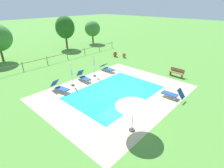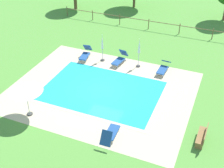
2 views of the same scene
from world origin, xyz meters
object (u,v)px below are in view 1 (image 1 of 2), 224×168
(patio_umbrella_open_foreground, at_px, (133,103))
(patio_umbrella_closed_row_west, at_px, (71,72))
(sun_lounger_north_far, at_px, (107,68))
(sun_lounger_north_mid, at_px, (84,77))
(tree_centre, at_px, (65,27))
(sun_lounger_north_end, at_px, (173,94))
(terracotta_urn_near_fence, at_px, (115,54))
(tree_east_mid, at_px, (92,29))
(sun_lounger_north_near_steps, at_px, (60,87))
(wooden_bench_lawn_side, at_px, (177,72))
(terracotta_urn_by_tree, at_px, (124,55))
(patio_umbrella_closed_row_mid_west, at_px, (94,62))

(patio_umbrella_open_foreground, relative_size, patio_umbrella_closed_row_west, 0.95)
(sun_lounger_north_far, xyz_separation_m, patio_umbrella_closed_row_west, (-5.01, -0.21, 1.06))
(sun_lounger_north_mid, relative_size, tree_centre, 0.36)
(patio_umbrella_closed_row_west, relative_size, tree_centre, 0.44)
(sun_lounger_north_end, distance_m, patio_umbrella_closed_row_west, 9.14)
(sun_lounger_north_far, relative_size, sun_lounger_north_end, 1.12)
(terracotta_urn_near_fence, bearing_deg, sun_lounger_north_far, -146.66)
(tree_centre, bearing_deg, terracotta_urn_near_fence, -78.89)
(sun_lounger_north_far, distance_m, tree_east_mid, 15.61)
(sun_lounger_north_far, relative_size, patio_umbrella_open_foreground, 0.94)
(sun_lounger_north_end, height_order, tree_east_mid, tree_east_mid)
(tree_centre, bearing_deg, sun_lounger_north_near_steps, -126.54)
(wooden_bench_lawn_side, xyz_separation_m, tree_centre, (-0.66, 19.26, 2.99))
(terracotta_urn_by_tree, bearing_deg, terracotta_urn_near_fence, 111.47)
(sun_lounger_north_far, bearing_deg, terracotta_urn_near_fence, 33.34)
(sun_lounger_north_near_steps, relative_size, patio_umbrella_open_foreground, 0.88)
(sun_lounger_north_end, bearing_deg, sun_lounger_north_near_steps, 125.00)
(terracotta_urn_near_fence, relative_size, terracotta_urn_by_tree, 1.12)
(sun_lounger_north_mid, distance_m, patio_umbrella_closed_row_mid_west, 1.91)
(patio_umbrella_open_foreground, bearing_deg, patio_umbrella_closed_row_west, 80.17)
(sun_lounger_north_mid, height_order, terracotta_urn_near_fence, sun_lounger_north_mid)
(patio_umbrella_open_foreground, relative_size, terracotta_urn_by_tree, 3.49)
(wooden_bench_lawn_side, bearing_deg, terracotta_urn_near_fence, 83.15)
(patio_umbrella_open_foreground, distance_m, patio_umbrella_closed_row_mid_west, 9.34)
(patio_umbrella_open_foreground, height_order, patio_umbrella_closed_row_mid_west, patio_umbrella_closed_row_mid_west)
(sun_lounger_north_far, height_order, wooden_bench_lawn_side, wooden_bench_lawn_side)
(sun_lounger_north_near_steps, relative_size, terracotta_urn_near_fence, 2.73)
(wooden_bench_lawn_side, xyz_separation_m, tree_east_mid, (5.11, 19.04, 2.25))
(sun_lounger_north_far, xyz_separation_m, wooden_bench_lawn_side, (3.90, -6.51, 0.10))
(patio_umbrella_closed_row_mid_west, relative_size, terracotta_urn_by_tree, 3.83)
(tree_centre, bearing_deg, sun_lounger_north_end, -101.10)
(sun_lounger_north_end, xyz_separation_m, patio_umbrella_closed_row_west, (-4.11, 8.10, 1.02))
(patio_umbrella_open_foreground, relative_size, wooden_bench_lawn_side, 1.46)
(terracotta_urn_near_fence, xyz_separation_m, tree_east_mid, (3.93, 9.18, 2.33))
(terracotta_urn_by_tree, bearing_deg, sun_lounger_north_far, -159.82)
(tree_centre, bearing_deg, sun_lounger_north_mid, -117.88)
(sun_lounger_north_mid, relative_size, patio_umbrella_closed_row_mid_west, 0.79)
(terracotta_urn_near_fence, xyz_separation_m, tree_centre, (-1.85, 9.40, 3.07))
(sun_lounger_north_end, relative_size, terracotta_urn_by_tree, 2.93)
(patio_umbrella_closed_row_mid_west, bearing_deg, tree_east_mid, 48.65)
(patio_umbrella_closed_row_mid_west, relative_size, wooden_bench_lawn_side, 1.60)
(patio_umbrella_closed_row_west, distance_m, tree_east_mid, 18.98)
(sun_lounger_north_near_steps, xyz_separation_m, sun_lounger_north_far, (6.47, 0.35, -0.03))
(sun_lounger_north_end, xyz_separation_m, patio_umbrella_closed_row_mid_west, (-1.12, 8.31, 1.13))
(terracotta_urn_by_tree, relative_size, tree_centre, 0.12)
(terracotta_urn_near_fence, distance_m, tree_centre, 10.06)
(patio_umbrella_closed_row_west, distance_m, patio_umbrella_closed_row_mid_west, 3.00)
(sun_lounger_north_far, distance_m, wooden_bench_lawn_side, 7.59)
(sun_lounger_north_far, bearing_deg, terracotta_urn_by_tree, 20.18)
(terracotta_urn_near_fence, xyz_separation_m, terracotta_urn_by_tree, (0.51, -1.29, -0.04))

